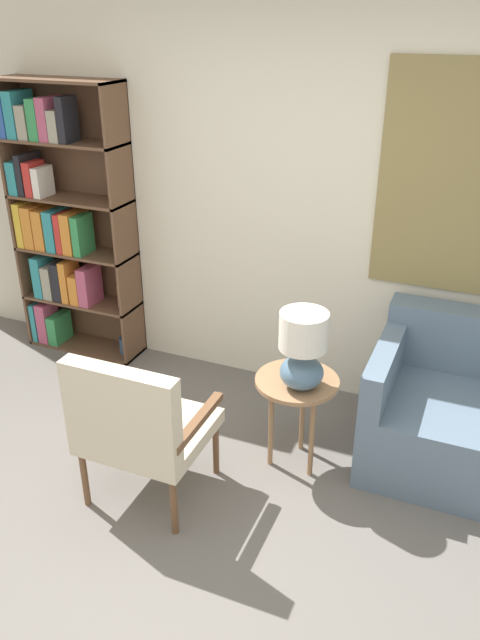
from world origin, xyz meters
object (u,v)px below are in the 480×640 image
(armchair, at_px, (137,423))
(bookshelf, at_px, (61,224))
(side_table, at_px, (297,390))
(table_lamp, at_px, (303,349))

(armchair, bearing_deg, bookshelf, 136.68)
(side_table, bearing_deg, armchair, -135.69)
(table_lamp, bearing_deg, armchair, -140.45)
(bookshelf, xyz_separation_m, armchair, (1.42, -1.34, -0.49))
(bookshelf, relative_size, side_table, 3.51)
(armchair, bearing_deg, table_lamp, 39.55)
(armchair, distance_m, side_table, 0.90)
(armchair, xyz_separation_m, side_table, (0.65, 0.63, -0.02))
(bookshelf, relative_size, armchair, 2.23)
(side_table, bearing_deg, table_lamp, -56.60)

